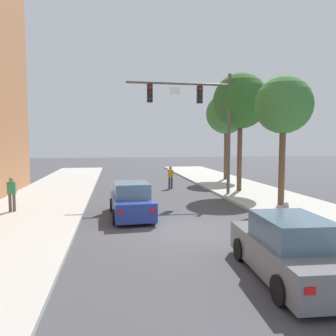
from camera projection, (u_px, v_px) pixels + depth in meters
name	position (u px, v px, depth m)	size (l,w,h in m)	color
ground_plane	(181.00, 230.00, 12.68)	(120.00, 120.00, 0.00)	#424247
sidewalk_left	(4.00, 236.00, 11.60)	(5.00, 60.00, 0.15)	#B2AFA8
sidewalk_right	(330.00, 221.00, 13.75)	(5.00, 60.00, 0.15)	#B2AFA8
traffic_signal_mast	(201.00, 111.00, 19.88)	(6.50, 0.38, 7.50)	#514C47
car_lead_blue	(131.00, 201.00, 14.82)	(1.99, 4.31, 1.60)	navy
car_following_grey	(289.00, 250.00, 8.10)	(2.02, 4.33, 1.60)	slate
pedestrian_sidewalk_left_walker	(12.00, 192.00, 15.23)	(0.36, 0.22, 1.64)	brown
pedestrian_crossing_road	(171.00, 176.00, 23.70)	(0.36, 0.22, 1.64)	#333338
fire_hydrant	(286.00, 211.00, 13.77)	(0.48, 0.24, 0.72)	#B2B2B7
street_tree_nearest	(283.00, 106.00, 16.59)	(2.93, 2.93, 6.65)	brown
street_tree_second	(240.00, 102.00, 21.43)	(3.66, 3.66, 7.81)	brown
street_tree_third	(226.00, 114.00, 28.28)	(3.54, 3.54, 7.53)	brown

